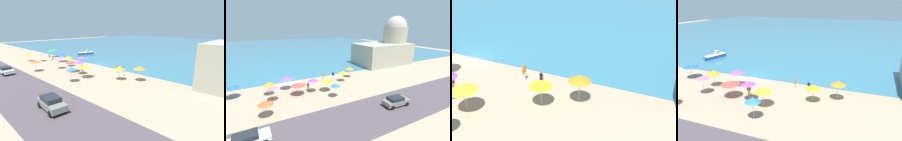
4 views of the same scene
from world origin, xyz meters
TOP-DOWN VIEW (x-y plane):
  - ground_plane at (0.00, 0.00)m, footprint 160.00×160.00m
  - sea at (0.00, 55.00)m, footprint 150.00×110.00m
  - coastal_road at (0.00, -18.00)m, footprint 80.00×8.00m
  - beach_umbrella_0 at (13.87, -3.28)m, footprint 1.87×1.87m
  - beach_umbrella_1 at (11.16, -4.98)m, footprint 1.89×1.89m
  - beach_umbrella_2 at (-15.83, -8.91)m, footprint 1.84×1.84m
  - beach_umbrella_3 at (-9.20, -3.62)m, footprint 2.44×2.44m
  - beach_umbrella_4 at (-13.95, -3.82)m, footprint 1.77×1.77m
  - beach_umbrella_5 at (-4.35, -12.13)m, footprint 1.97×1.97m
  - beach_umbrella_6 at (-17.03, -1.54)m, footprint 2.41×2.41m
  - beach_umbrella_7 at (-3.52, -5.13)m, footprint 1.88×1.88m
  - beach_umbrella_8 at (6.06, -8.13)m, footprint 2.19×2.19m
  - beach_umbrella_9 at (-13.40, -6.87)m, footprint 1.73×1.73m
  - beach_umbrella_10 at (-0.42, -3.92)m, footprint 2.21×2.21m
  - beach_umbrella_11 at (3.66, -7.46)m, footprint 1.81×1.81m
  - beach_umbrella_12 at (1.01, -7.42)m, footprint 2.47×2.47m
  - beach_umbrella_13 at (-3.10, -7.81)m, footprint 1.84×1.84m
  - beach_umbrella_14 at (6.36, -11.06)m, footprint 1.70×1.70m
  - bather_0 at (9.95, -2.64)m, footprint 0.46×0.40m
  - bather_1 at (2.96, -6.36)m, footprint 0.53×0.34m
  - bather_2 at (7.77, -2.03)m, footprint 0.23×0.57m
  - bather_3 at (-12.83, -4.92)m, footprint 0.49×0.38m
  - parked_car_0 at (13.11, -17.98)m, footprint 4.10×2.06m
  - parked_car_1 at (-6.33, -16.89)m, footprint 4.25×2.10m
  - skiff_nearshore at (-13.82, 7.66)m, footprint 2.53×5.07m

SIDE VIEW (x-z plane):
  - ground_plane at x=0.00m, z-range 0.00..0.00m
  - sea at x=0.00m, z-range 0.00..0.05m
  - coastal_road at x=0.00m, z-range 0.00..0.06m
  - skiff_nearshore at x=-13.82m, z-range -0.29..1.24m
  - parked_car_1 at x=-6.33m, z-range 0.11..1.46m
  - parked_car_0 at x=13.11m, z-range 0.10..1.55m
  - bather_0 at x=9.95m, z-range 0.10..1.78m
  - bather_1 at x=2.96m, z-range 0.10..1.80m
  - bather_2 at x=7.77m, z-range 0.10..1.81m
  - bather_3 at x=-12.83m, z-range 0.11..1.90m
  - beach_umbrella_12 at x=1.01m, z-range 0.83..3.03m
  - beach_umbrella_3 at x=-9.20m, z-range 0.85..3.09m
  - beach_umbrella_1 at x=11.16m, z-range 0.84..3.12m
  - beach_umbrella_9 at x=-13.40m, z-range 0.85..3.14m
  - beach_umbrella_5 at x=-4.35m, z-range 0.86..3.13m
  - beach_umbrella_2 at x=-15.83m, z-range 0.84..3.20m
  - beach_umbrella_6 at x=-17.03m, z-range 0.87..3.21m
  - beach_umbrella_7 at x=-3.52m, z-range 0.87..3.28m
  - beach_umbrella_8 at x=6.06m, z-range 0.87..3.29m
  - beach_umbrella_14 at x=6.36m, z-range 0.92..3.40m
  - beach_umbrella_0 at x=13.87m, z-range 0.94..3.45m
  - beach_umbrella_10 at x=-0.42m, z-range 0.97..3.46m
  - beach_umbrella_13 at x=-3.10m, z-range 1.00..3.52m
  - beach_umbrella_11 at x=3.66m, z-range 1.02..3.67m
  - beach_umbrella_4 at x=-13.95m, z-range 1.03..3.69m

